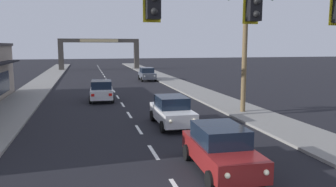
% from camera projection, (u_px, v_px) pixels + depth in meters
% --- Properties ---
extents(sidewalk_right, '(3.20, 110.00, 0.14)m').
position_uv_depth(sidewalk_right, '(207.00, 96.00, 29.66)').
color(sidewalk_right, gray).
rests_on(sidewalk_right, ground).
extents(sidewalk_left, '(3.20, 110.00, 0.14)m').
position_uv_depth(sidewalk_left, '(20.00, 103.00, 25.92)').
color(sidewalk_left, gray).
rests_on(sidewalk_left, ground).
extents(lane_markings, '(4.28, 89.43, 0.01)m').
position_uv_depth(lane_markings, '(124.00, 99.00, 28.51)').
color(lane_markings, silver).
rests_on(lane_markings, ground).
extents(traffic_signal_mast, '(10.32, 0.41, 6.80)m').
position_uv_depth(traffic_signal_mast, '(308.00, 27.00, 8.66)').
color(traffic_signal_mast, '#2D2D33').
rests_on(traffic_signal_mast, ground).
extents(sedan_lead_at_stop_bar, '(2.08, 4.50, 1.68)m').
position_uv_depth(sedan_lead_at_stop_bar, '(220.00, 149.00, 11.94)').
color(sedan_lead_at_stop_bar, maroon).
rests_on(sedan_lead_at_stop_bar, ground).
extents(sedan_third_in_queue, '(1.97, 4.46, 1.68)m').
position_uv_depth(sedan_third_in_queue, '(172.00, 111.00, 18.84)').
color(sedan_third_in_queue, silver).
rests_on(sedan_third_in_queue, ground).
extents(sedan_oncoming_far, '(2.10, 4.51, 1.68)m').
position_uv_depth(sedan_oncoming_far, '(102.00, 90.00, 27.43)').
color(sedan_oncoming_far, silver).
rests_on(sedan_oncoming_far, ground).
extents(sedan_parked_nearest_kerb, '(2.04, 4.49, 1.68)m').
position_uv_depth(sedan_parked_nearest_kerb, '(147.00, 74.00, 43.23)').
color(sedan_parked_nearest_kerb, '#4C515B').
rests_on(sedan_parked_nearest_kerb, ground).
extents(palm_right_second, '(4.03, 4.11, 8.61)m').
position_uv_depth(palm_right_second, '(245.00, 17.00, 21.43)').
color(palm_right_second, brown).
rests_on(palm_right_second, ground).
extents(town_gateway_arch, '(14.81, 0.90, 5.79)m').
position_uv_depth(town_gateway_arch, '(100.00, 49.00, 62.05)').
color(town_gateway_arch, '#423D38').
rests_on(town_gateway_arch, ground).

